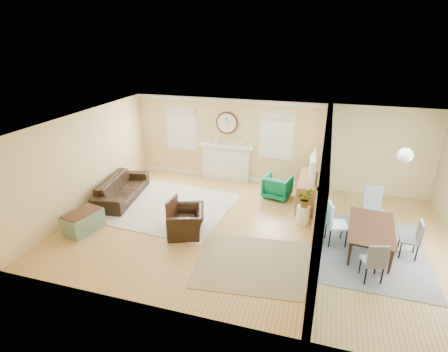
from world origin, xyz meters
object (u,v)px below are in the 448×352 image
(sofa, at_px, (122,188))
(credenza, at_px, (308,191))
(green_chair, at_px, (277,186))
(dining_table, at_px, (371,239))
(eames_chair, at_px, (186,221))

(sofa, xyz_separation_m, credenza, (5.11, 1.15, 0.08))
(sofa, bearing_deg, credenza, -85.55)
(sofa, bearing_deg, green_chair, -80.28)
(sofa, relative_size, dining_table, 1.31)
(eames_chair, xyz_separation_m, credenza, (2.64, 2.36, 0.09))
(green_chair, xyz_separation_m, dining_table, (2.36, -2.11, -0.04))
(green_chair, distance_m, dining_table, 3.16)
(sofa, relative_size, green_chair, 2.96)
(credenza, bearing_deg, green_chair, 165.68)
(credenza, xyz_separation_m, dining_table, (1.48, -1.88, -0.11))
(sofa, xyz_separation_m, eames_chair, (2.47, -1.20, -0.00))
(green_chair, relative_size, dining_table, 0.44)
(sofa, height_order, eames_chair, sofa)
(eames_chair, height_order, dining_table, eames_chair)
(eames_chair, bearing_deg, dining_table, 77.06)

